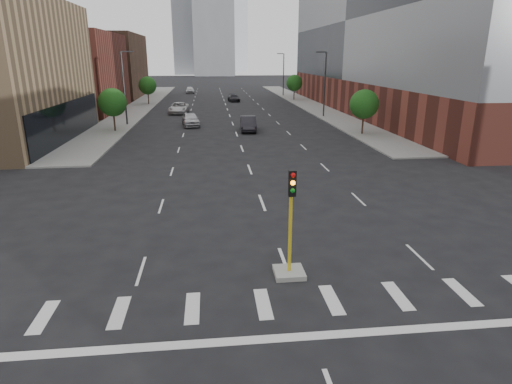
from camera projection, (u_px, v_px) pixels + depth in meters
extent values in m
cube|color=gray|center=(143.00, 105.00, 77.29)|extent=(5.00, 92.00, 0.15)
cube|color=gray|center=(305.00, 103.00, 80.36)|extent=(5.00, 92.00, 0.15)
cube|color=brown|center=(50.00, 73.00, 66.64)|extent=(20.00, 22.00, 12.00)
cube|color=brown|center=(92.00, 66.00, 91.12)|extent=(20.00, 24.00, 13.00)
cube|color=brown|center=(414.00, 95.00, 67.84)|extent=(24.00, 70.00, 5.00)
cube|color=slate|center=(423.00, 21.00, 64.51)|extent=(24.00, 70.00, 17.00)
cube|color=slate|center=(213.00, 25.00, 191.58)|extent=(18.00, 18.00, 44.00)
cube|color=#999993|center=(289.00, 272.00, 17.22)|extent=(1.20, 1.20, 0.20)
cylinder|color=gold|center=(290.00, 234.00, 16.71)|extent=(0.14, 0.14, 3.20)
cube|color=black|center=(292.00, 183.00, 15.90)|extent=(0.28, 0.18, 1.00)
sphere|color=red|center=(293.00, 175.00, 15.70)|extent=(0.18, 0.18, 0.18)
sphere|color=orange|center=(293.00, 183.00, 15.79)|extent=(0.18, 0.18, 0.18)
sphere|color=#0C7F19|center=(293.00, 191.00, 15.88)|extent=(0.18, 0.18, 0.18)
cylinder|color=#2D2D30|center=(325.00, 85.00, 60.86)|extent=(0.20, 0.20, 9.00)
cube|color=#2D2D30|center=(321.00, 52.00, 59.42)|extent=(1.40, 0.22, 0.15)
cylinder|color=#2D2D30|center=(283.00, 75.00, 94.03)|extent=(0.20, 0.20, 9.00)
cube|color=#2D2D30|center=(280.00, 54.00, 92.58)|extent=(1.40, 0.22, 0.15)
cylinder|color=#2D2D30|center=(124.00, 89.00, 53.36)|extent=(0.20, 0.20, 9.00)
cube|color=#2D2D30|center=(127.00, 51.00, 52.08)|extent=(1.40, 0.22, 0.15)
cylinder|color=#382619|center=(115.00, 123.00, 49.62)|extent=(0.20, 0.20, 1.75)
sphere|color=#134715|center=(112.00, 102.00, 48.90)|extent=(3.20, 3.20, 3.20)
cylinder|color=#382619|center=(148.00, 99.00, 78.05)|extent=(0.20, 0.20, 1.75)
sphere|color=#134715|center=(147.00, 86.00, 77.33)|extent=(3.20, 3.20, 3.20)
cylinder|color=#382619|center=(363.00, 126.00, 47.75)|extent=(0.20, 0.20, 1.75)
sphere|color=#134715|center=(364.00, 104.00, 47.03)|extent=(3.20, 3.20, 3.20)
cylinder|color=#382619|center=(294.00, 95.00, 85.65)|extent=(0.20, 0.20, 1.75)
sphere|color=#134715|center=(294.00, 83.00, 84.94)|extent=(3.20, 3.20, 3.20)
imported|color=#B7B7BC|center=(191.00, 119.00, 53.92)|extent=(2.62, 5.19, 1.69)
imported|color=black|center=(248.00, 124.00, 50.33)|extent=(1.99, 5.21, 1.69)
imported|color=silver|center=(179.00, 108.00, 65.98)|extent=(3.03, 6.06, 1.65)
imported|color=black|center=(234.00, 98.00, 83.46)|extent=(2.42, 4.79, 1.33)
imported|color=silver|center=(190.00, 90.00, 101.94)|extent=(2.18, 4.84, 1.62)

